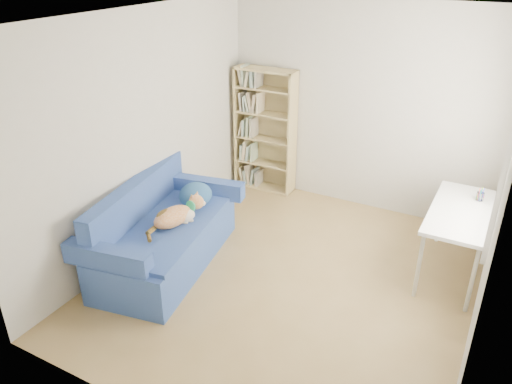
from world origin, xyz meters
TOP-DOWN VIEW (x-y plane):
  - ground at (0.00, 0.00)m, footprint 4.00×4.00m
  - room_shell at (0.10, 0.03)m, footprint 3.54×4.04m
  - sofa at (-1.33, -0.33)m, footprint 1.18×1.98m
  - bookshelf at (-1.25, 1.85)m, footprint 0.85×0.26m
  - desk at (1.44, 0.93)m, footprint 0.58×1.27m
  - pen_cup at (1.57, 1.24)m, footprint 0.08×0.08m

SIDE VIEW (x-z plane):
  - ground at x=0.00m, z-range 0.00..0.00m
  - sofa at x=-1.33m, z-range -0.11..0.80m
  - desk at x=1.44m, z-range 0.31..1.06m
  - bookshelf at x=-1.25m, z-range -0.06..1.63m
  - pen_cup at x=1.57m, z-range 0.73..0.88m
  - room_shell at x=0.10m, z-range 0.33..2.95m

